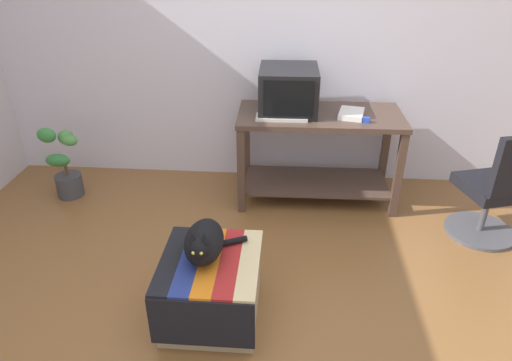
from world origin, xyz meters
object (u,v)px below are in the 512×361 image
at_px(desk, 318,142).
at_px(book, 351,114).
at_px(potted_plant, 65,169).
at_px(keyboard, 282,118).
at_px(office_chair, 496,193).
at_px(cat, 204,242).
at_px(stapler, 363,119).
at_px(tv_monitor, 288,90).
at_px(ottoman_with_blanket, 211,288).

relative_size(desk, book, 5.39).
distance_m(desk, potted_plant, 2.18).
distance_m(keyboard, office_chair, 1.67).
bearing_deg(keyboard, book, 9.64).
bearing_deg(book, cat, -111.95).
xyz_separation_m(book, potted_plant, (-2.40, -0.10, -0.53)).
xyz_separation_m(keyboard, stapler, (0.62, -0.02, 0.01)).
relative_size(tv_monitor, book, 2.07).
bearing_deg(potted_plant, stapler, -0.42).
height_order(ottoman_with_blanket, stapler, stapler).
height_order(ottoman_with_blanket, cat, cat).
bearing_deg(office_chair, stapler, -36.13).
height_order(tv_monitor, potted_plant, tv_monitor).
relative_size(office_chair, stapler, 8.09).
bearing_deg(book, office_chair, -12.32).
bearing_deg(ottoman_with_blanket, tv_monitor, 74.83).
height_order(cat, potted_plant, cat).
xyz_separation_m(desk, ottoman_with_blanket, (-0.67, -1.46, -0.32)).
distance_m(ottoman_with_blanket, cat, 0.31).
bearing_deg(stapler, desk, 79.68).
bearing_deg(book, ottoman_with_blanket, -110.64).
distance_m(ottoman_with_blanket, stapler, 1.74).
relative_size(keyboard, book, 1.62).
height_order(cat, office_chair, office_chair).
relative_size(cat, office_chair, 0.43).
height_order(book, ottoman_with_blanket, book).
height_order(cat, stapler, stapler).
xyz_separation_m(tv_monitor, stapler, (0.58, -0.21, -0.15)).
relative_size(book, stapler, 2.25).
xyz_separation_m(tv_monitor, ottoman_with_blanket, (-0.41, -1.51, -0.74)).
relative_size(tv_monitor, cat, 1.33).
height_order(keyboard, office_chair, office_chair).
bearing_deg(cat, tv_monitor, 73.38).
bearing_deg(stapler, potted_plant, 106.37).
bearing_deg(potted_plant, cat, -41.73).
xyz_separation_m(desk, tv_monitor, (-0.26, 0.05, 0.42)).
distance_m(ottoman_with_blanket, office_chair, 2.18).
bearing_deg(office_chair, cat, 9.07).
bearing_deg(keyboard, office_chair, -14.01).
bearing_deg(stapler, office_chair, -93.26).
height_order(keyboard, cat, keyboard).
bearing_deg(tv_monitor, keyboard, -104.00).
xyz_separation_m(keyboard, ottoman_with_blanket, (-0.37, -1.32, -0.58)).
distance_m(book, potted_plant, 2.46).
height_order(book, office_chair, office_chair).
distance_m(desk, cat, 1.60).
bearing_deg(tv_monitor, desk, -11.21).
xyz_separation_m(potted_plant, office_chair, (3.43, -0.37, 0.12)).
relative_size(desk, keyboard, 3.33).
height_order(office_chair, stapler, office_chair).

